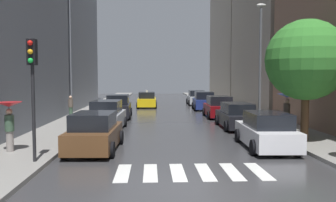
# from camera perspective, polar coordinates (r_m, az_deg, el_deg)

# --- Properties ---
(ground_plane) EXTENTS (28.00, 72.00, 0.04)m
(ground_plane) POSITION_cam_1_polar(r_m,az_deg,el_deg) (33.99, -0.53, -1.50)
(ground_plane) COLOR #353538
(sidewalk_left) EXTENTS (3.00, 72.00, 0.15)m
(sidewalk_left) POSITION_cam_1_polar(r_m,az_deg,el_deg) (34.34, -11.43, -1.36)
(sidewalk_left) COLOR gray
(sidewalk_left) RESTS_ON ground
(sidewalk_right) EXTENTS (3.00, 72.00, 0.15)m
(sidewalk_right) POSITION_cam_1_polar(r_m,az_deg,el_deg) (34.84, 10.22, -1.28)
(sidewalk_right) COLOR gray
(sidewalk_right) RESTS_ON ground
(crosswalk_stripes) EXTENTS (4.95, 2.20, 0.01)m
(crosswalk_stripes) POSITION_cam_1_polar(r_m,az_deg,el_deg) (11.86, 3.81, -11.40)
(crosswalk_stripes) COLOR silver
(crosswalk_stripes) RESTS_ON ground
(building_right_mid) EXTENTS (6.00, 13.36, 16.68)m
(building_right_mid) POSITION_cam_1_polar(r_m,az_deg,el_deg) (36.53, 17.35, 11.84)
(building_right_mid) COLOR #9E9384
(building_right_mid) RESTS_ON ground
(building_right_far) EXTENTS (6.00, 14.58, 16.80)m
(building_right_far) POSITION_cam_1_polar(r_m,az_deg,el_deg) (50.16, 11.64, 9.76)
(building_right_far) COLOR #9E9384
(building_right_far) RESTS_ON ground
(parked_car_left_nearest) EXTENTS (2.18, 4.42, 1.65)m
(parked_car_left_nearest) POSITION_cam_1_polar(r_m,az_deg,el_deg) (15.35, -11.81, -5.06)
(parked_car_left_nearest) COLOR brown
(parked_car_left_nearest) RESTS_ON ground
(parked_car_left_second) EXTENTS (2.11, 4.38, 1.78)m
(parked_car_left_second) POSITION_cam_1_polar(r_m,az_deg,el_deg) (21.14, -9.83, -2.48)
(parked_car_left_second) COLOR #B2B7BF
(parked_car_left_second) RESTS_ON ground
(parked_car_left_third) EXTENTS (2.08, 4.72, 1.82)m
(parked_car_left_third) POSITION_cam_1_polar(r_m,az_deg,el_deg) (27.58, -8.03, -0.97)
(parked_car_left_third) COLOR black
(parked_car_left_third) RESTS_ON ground
(parked_car_right_nearest) EXTENTS (2.16, 4.54, 1.61)m
(parked_car_right_nearest) POSITION_cam_1_polar(r_m,az_deg,el_deg) (16.11, 15.63, -4.76)
(parked_car_right_nearest) COLOR silver
(parked_car_right_nearest) RESTS_ON ground
(parked_car_right_second) EXTENTS (2.08, 4.70, 1.57)m
(parked_car_right_second) POSITION_cam_1_polar(r_m,az_deg,el_deg) (22.12, 11.01, -2.43)
(parked_car_right_second) COLOR black
(parked_car_right_second) RESTS_ON ground
(parked_car_right_third) EXTENTS (2.18, 4.16, 1.69)m
(parked_car_right_third) POSITION_cam_1_polar(r_m,az_deg,el_deg) (27.80, 8.20, -1.05)
(parked_car_right_third) COLOR maroon
(parked_car_right_third) RESTS_ON ground
(parked_car_right_fourth) EXTENTS (2.24, 4.19, 1.77)m
(parked_car_right_fourth) POSITION_cam_1_polar(r_m,az_deg,el_deg) (34.31, 5.81, -0.06)
(parked_car_right_fourth) COLOR navy
(parked_car_right_fourth) RESTS_ON ground
(parked_car_right_fifth) EXTENTS (2.14, 4.52, 1.67)m
(parked_car_right_fifth) POSITION_cam_1_polar(r_m,az_deg,el_deg) (40.89, 4.59, 0.50)
(parked_car_right_fifth) COLOR #B2B7BF
(parked_car_right_fifth) RESTS_ON ground
(taxi_midroad) EXTENTS (2.08, 4.65, 1.81)m
(taxi_midroad) POSITION_cam_1_polar(r_m,az_deg,el_deg) (37.21, -3.45, 0.16)
(taxi_midroad) COLOR yellow
(taxi_midroad) RESTS_ON ground
(pedestrian_foreground) EXTENTS (1.07, 1.07, 2.07)m
(pedestrian_foreground) POSITION_cam_1_polar(r_m,az_deg,el_deg) (20.49, 18.69, -0.41)
(pedestrian_foreground) COLOR gray
(pedestrian_foreground) RESTS_ON sidewalk_right
(pedestrian_near_tree) EXTENTS (0.36, 0.36, 1.63)m
(pedestrian_near_tree) POSITION_cam_1_polar(r_m,az_deg,el_deg) (27.17, -15.48, -0.81)
(pedestrian_near_tree) COLOR #38513D
(pedestrian_near_tree) RESTS_ON sidewalk_left
(pedestrian_by_kerb) EXTENTS (1.02, 1.02, 2.00)m
(pedestrian_by_kerb) POSITION_cam_1_polar(r_m,az_deg,el_deg) (15.44, -24.33, -2.14)
(pedestrian_by_kerb) COLOR gray
(pedestrian_by_kerb) RESTS_ON sidewalk_left
(street_tree_right) EXTENTS (3.76, 3.76, 5.66)m
(street_tree_right) POSITION_cam_1_polar(r_m,az_deg,el_deg) (17.64, 21.47, 6.16)
(street_tree_right) COLOR #513823
(street_tree_right) RESTS_ON sidewalk_right
(traffic_light_left_corner) EXTENTS (0.30, 0.42, 4.30)m
(traffic_light_left_corner) POSITION_cam_1_polar(r_m,az_deg,el_deg) (13.16, -21.11, 4.30)
(traffic_light_left_corner) COLOR black
(traffic_light_left_corner) RESTS_ON sidewalk_left
(lamp_post_right) EXTENTS (0.60, 0.28, 7.58)m
(lamp_post_right) POSITION_cam_1_polar(r_m,az_deg,el_deg) (23.01, 14.73, 7.07)
(lamp_post_right) COLOR #595B60
(lamp_post_right) RESTS_ON sidewalk_right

